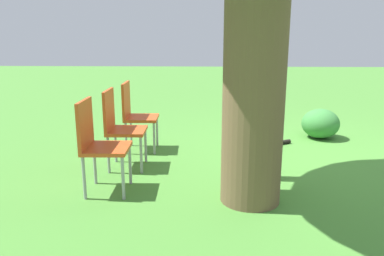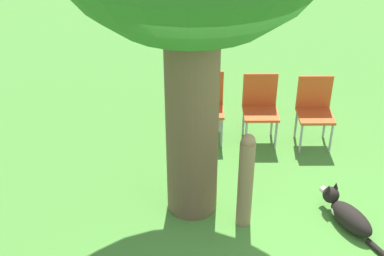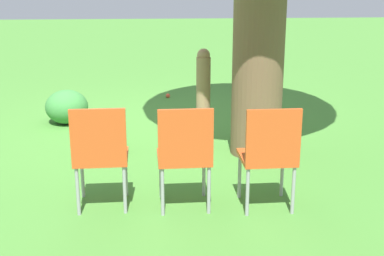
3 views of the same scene
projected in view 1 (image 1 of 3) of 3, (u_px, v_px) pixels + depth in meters
The scene contains 7 objects.
ground_plane at pixel (300, 168), 4.31m from camera, with size 30.00×30.00×0.00m, color #478433.
dog at pixel (256, 140), 5.03m from camera, with size 0.91×0.56×0.34m.
fence_post at pixel (272, 127), 3.86m from camera, with size 0.16×0.16×1.11m.
red_chair_0 at pixel (135, 112), 4.89m from camera, with size 0.43×0.45×0.90m.
red_chair_1 at pixel (119, 124), 4.22m from camera, with size 0.43×0.45×0.90m.
red_chair_2 at pixel (98, 140), 3.55m from camera, with size 0.43×0.45×0.90m.
low_shrub at pixel (320, 124), 5.55m from camera, with size 0.55×0.55×0.44m.
Camera 1 is at (1.09, 4.13, 1.47)m, focal length 35.00 mm.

